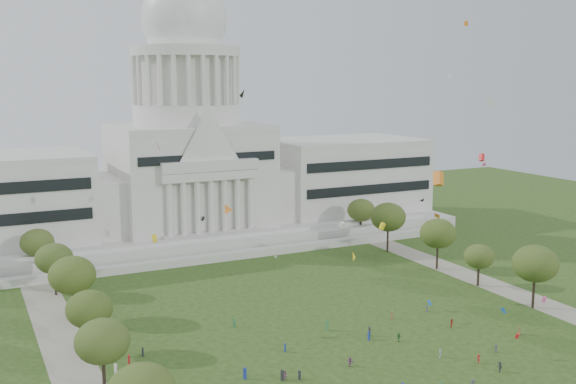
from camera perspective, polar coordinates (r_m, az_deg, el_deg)
name	(u,v)px	position (r m, az deg, el deg)	size (l,w,h in m)	color
ground	(412,381)	(113.66, 10.45, -15.49)	(400.00, 400.00, 0.00)	#2A4616
capitol	(189,164)	(206.96, -8.42, 2.35)	(160.00, 64.50, 91.30)	beige
path_left	(72,366)	(122.66, -17.82, -13.86)	(8.00, 160.00, 0.04)	gray
path_right	(503,289)	(164.45, 17.76, -7.82)	(8.00, 160.00, 0.04)	gray
row_tree_l_2	(102,341)	(108.25, -15.45, -12.09)	(8.42, 8.42, 11.97)	black
row_tree_r_2	(535,264)	(150.75, 20.20, -5.71)	(9.55, 9.55, 13.58)	black
row_tree_l_3	(89,309)	(123.91, -16.48, -9.49)	(8.12, 8.12, 11.55)	black
row_tree_r_3	(479,256)	(163.28, 15.88, -5.27)	(7.01, 7.01, 9.98)	black
row_tree_l_4	(72,275)	(141.05, -17.81, -6.73)	(9.29, 9.29, 13.21)	black
row_tree_r_4	(438,233)	(174.45, 12.59, -3.45)	(9.19, 9.19, 13.06)	black
row_tree_l_5	(54,259)	(158.98, -19.20, -5.34)	(8.33, 8.33, 11.85)	black
row_tree_r_5	(388,217)	(189.32, 8.48, -2.11)	(9.82, 9.82, 13.96)	black
row_tree_l_6	(37,242)	(176.38, -20.47, -4.03)	(8.19, 8.19, 11.64)	black
row_tree_r_6	(361,210)	(205.59, 6.20, -1.54)	(8.42, 8.42, 11.97)	black
person_0	(519,331)	(137.16, 19.00, -11.05)	(0.76, 0.49, 1.55)	olive
person_2	(452,323)	(137.25, 13.71, -10.74)	(0.83, 0.51, 1.70)	#B21E1E
person_3	(500,367)	(119.91, 17.49, -13.94)	(1.17, 0.60, 1.81)	#26262B
person_4	(440,353)	(123.01, 12.77, -13.14)	(1.00, 0.54, 1.70)	silver
person_5	(350,362)	(117.23, 5.27, -14.12)	(1.51, 0.60, 1.63)	#994C8C
person_8	(285,375)	(112.23, -0.27, -15.24)	(0.72, 0.45, 1.49)	#994C8C
person_9	(479,359)	(122.38, 15.85, -13.42)	(1.02, 0.53, 1.58)	#B21E1E
person_10	(399,337)	(128.47, 9.36, -12.03)	(0.97, 0.53, 1.65)	#33723F
distant_crowd	(289,367)	(114.64, 0.08, -14.61)	(64.94, 42.53, 1.94)	olive
kite_swarm	(405,204)	(112.34, 9.91, -0.98)	(82.76, 99.15, 65.43)	white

